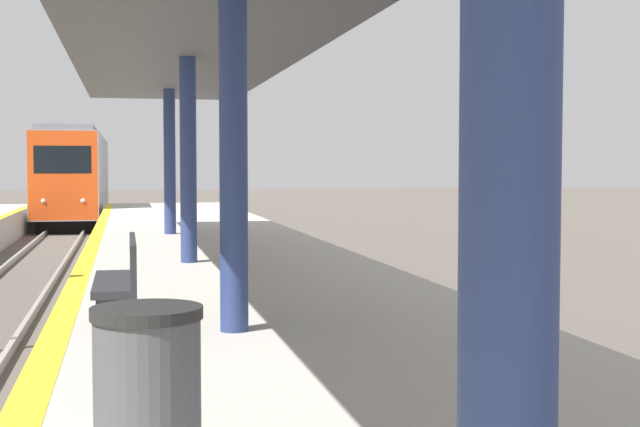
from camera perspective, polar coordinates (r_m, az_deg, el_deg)
train at (r=45.35m, az=-15.33°, el=2.34°), size 2.68×19.64×4.33m
station_canopy at (r=12.52m, az=-7.44°, el=11.71°), size 4.01×26.58×3.78m
trash_bin at (r=4.63m, az=-10.97°, el=-11.92°), size 0.56×0.56×0.99m
bench at (r=9.73m, az=-12.60°, el=-4.07°), size 0.44×1.84×0.92m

